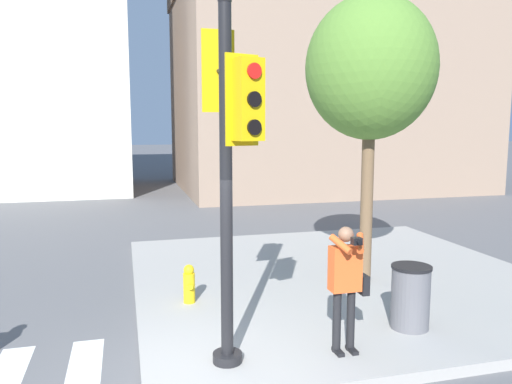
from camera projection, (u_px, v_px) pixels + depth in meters
The scene contains 7 objects.
sidewalk_corner at pixel (337, 278), 10.11m from camera, with size 8.00×8.00×0.16m.
traffic_signal_pole at pixel (229, 138), 6.00m from camera, with size 0.55×1.35×4.53m.
person_photographer at pixel (346, 278), 6.53m from camera, with size 0.58×0.54×1.69m.
street_tree at pixel (371, 69), 9.24m from camera, with size 2.42×2.42×5.39m.
fire_hydrant at pixel (189, 284), 8.45m from camera, with size 0.20×0.26×0.66m.
trash_bin at pixel (410, 297), 7.38m from camera, with size 0.59×0.59×0.95m.
building_right at pixel (320, 87), 25.43m from camera, with size 14.28×10.82×10.24m.
Camera 1 is at (-0.61, -5.54, 3.15)m, focal length 35.00 mm.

